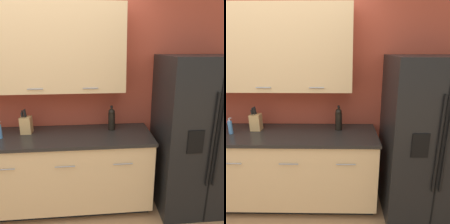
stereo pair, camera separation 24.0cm
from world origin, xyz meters
TOP-DOWN VIEW (x-y plane):
  - wall_back at (0.00, 1.30)m, footprint 10.00×0.39m
  - counter_unit at (0.01, 1.02)m, footprint 2.47×0.64m
  - refrigerator at (1.78, 0.95)m, footprint 0.89×0.77m
  - knife_block at (-0.15, 1.10)m, footprint 0.12×0.11m
  - wine_bottle at (0.81, 1.12)m, footprint 0.08×0.08m

SIDE VIEW (x-z plane):
  - counter_unit at x=0.01m, z-range 0.01..0.93m
  - refrigerator at x=1.78m, z-range 0.00..1.78m
  - knife_block at x=-0.15m, z-range 0.88..1.16m
  - wine_bottle at x=0.81m, z-range 0.91..1.20m
  - wall_back at x=0.00m, z-range 0.16..2.76m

